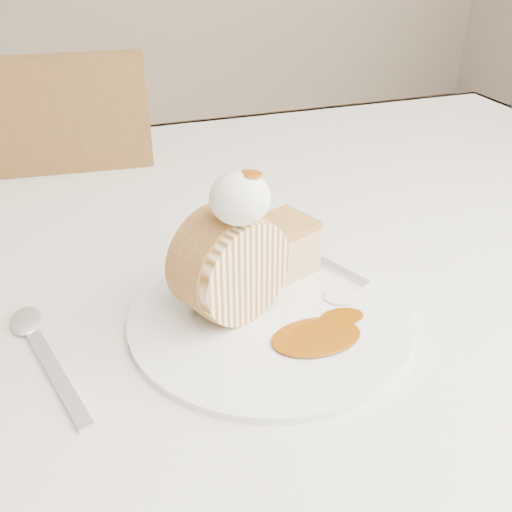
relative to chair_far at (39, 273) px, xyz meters
name	(u,v)px	position (x,y,z in m)	size (l,w,h in m)	color
table	(205,316)	(0.21, -0.41, 0.14)	(1.40, 0.90, 0.75)	silver
chair_far	(39,273)	(0.00, 0.00, 0.00)	(0.47, 0.47, 0.91)	brown
plate	(270,315)	(0.23, -0.54, 0.24)	(0.26, 0.26, 0.01)	white
roulade_slice	(230,265)	(0.20, -0.53, 0.29)	(0.09, 0.09, 0.05)	#FFE7B1
cake_chunk	(282,249)	(0.27, -0.48, 0.26)	(0.06, 0.05, 0.05)	#AA7F40
whipped_cream	(240,198)	(0.21, -0.54, 0.36)	(0.05, 0.05, 0.04)	white
caramel_drizzle	(247,169)	(0.21, -0.54, 0.38)	(0.02, 0.02, 0.01)	#703804
caramel_pool	(316,337)	(0.26, -0.59, 0.24)	(0.08, 0.05, 0.00)	#703804
fork	(326,263)	(0.32, -0.49, 0.24)	(0.02, 0.15, 0.00)	silver
spoon	(57,376)	(0.05, -0.56, 0.23)	(0.02, 0.16, 0.00)	silver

